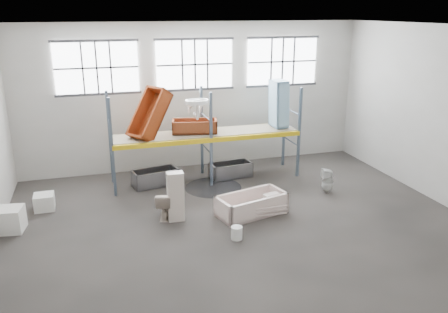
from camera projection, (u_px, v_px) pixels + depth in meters
name	position (u px, v px, depth m)	size (l,w,h in m)	color
floor	(240.00, 226.00, 11.94)	(12.00, 10.00, 0.10)	#4D4642
ceiling	(243.00, 24.00, 10.37)	(12.00, 10.00, 0.10)	silver
wall_back	(195.00, 96.00, 15.76)	(12.00, 0.10, 5.00)	#B1ADA4
wall_front	(354.00, 218.00, 6.55)	(12.00, 0.10, 5.00)	#AEAAA0
wall_right	(445.00, 116.00, 12.81)	(0.10, 10.00, 5.00)	#A29E95
window_left	(97.00, 68.00, 14.44)	(2.60, 0.04, 1.60)	white
window_mid	(195.00, 64.00, 15.32)	(2.60, 0.04, 1.60)	white
window_right	(282.00, 61.00, 16.19)	(2.60, 0.04, 1.60)	white
rack_upright_la	(112.00, 148.00, 13.29)	(0.08, 0.08, 3.00)	slate
rack_upright_lb	(110.00, 138.00, 14.38)	(0.08, 0.08, 3.00)	slate
rack_upright_ma	(211.00, 140.00, 14.10)	(0.08, 0.08, 3.00)	slate
rack_upright_mb	(202.00, 131.00, 15.20)	(0.08, 0.08, 3.00)	slate
rack_upright_ra	(299.00, 133.00, 14.92)	(0.08, 0.08, 3.00)	slate
rack_upright_rb	(284.00, 125.00, 16.02)	(0.08, 0.08, 3.00)	slate
rack_beam_front	(211.00, 140.00, 14.10)	(6.00, 0.10, 0.14)	yellow
rack_beam_back	(202.00, 131.00, 15.20)	(6.00, 0.10, 0.14)	yellow
shelf_deck	(206.00, 133.00, 14.63)	(5.90, 1.10, 0.03)	gray
wet_patch	(213.00, 187.00, 14.38)	(1.80, 1.80, 0.00)	black
bathtub_beige	(252.00, 204.00, 12.45)	(1.90, 0.89, 0.56)	silver
cistern_spare	(271.00, 201.00, 12.65)	(0.46, 0.22, 0.44)	beige
sink_in_tub	(257.00, 208.00, 12.49)	(0.42, 0.42, 0.15)	beige
toilet_beige	(164.00, 205.00, 12.19)	(0.42, 0.73, 0.74)	beige
cistern_tall	(176.00, 197.00, 11.96)	(0.43, 0.28, 1.35)	beige
toilet_white	(328.00, 181.00, 13.88)	(0.34, 0.35, 0.77)	white
steel_tub_left	(155.00, 177.00, 14.51)	(1.41, 0.66, 0.52)	#929399
steel_tub_right	(231.00, 170.00, 15.22)	(1.35, 0.63, 0.50)	#98999F
rust_tub_flat	(195.00, 126.00, 14.51)	(1.42, 0.67, 0.40)	maroon
rust_tub_tilted	(149.00, 114.00, 13.95)	(1.69, 0.79, 0.48)	#96290A
sink_on_shelf	(197.00, 119.00, 14.29)	(0.73, 0.56, 0.65)	white
blue_tub_upright	(279.00, 104.00, 15.04)	(1.54, 0.72, 0.43)	#93C3E4
bucket	(237.00, 233.00, 11.10)	(0.28, 0.28, 0.33)	white
carton_near	(8.00, 220.00, 11.47)	(0.72, 0.61, 0.61)	white
carton_far	(44.00, 202.00, 12.74)	(0.54, 0.54, 0.45)	silver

